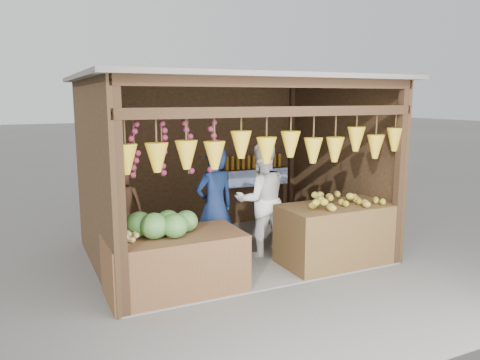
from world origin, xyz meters
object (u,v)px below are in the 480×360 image
at_px(woman_standing, 261,200).
at_px(vendor_seated, 121,206).
at_px(counter_right, 336,234).
at_px(man_standing, 215,206).
at_px(counter_left, 176,264).

distance_m(woman_standing, vendor_seated, 2.04).
distance_m(counter_right, vendor_seated, 3.06).
bearing_deg(man_standing, counter_right, 145.53).
height_order(counter_right, woman_standing, woman_standing).
relative_size(counter_left, vendor_seated, 1.40).
bearing_deg(vendor_seated, woman_standing, -170.21).
bearing_deg(vendor_seated, counter_left, 128.69).
bearing_deg(counter_right, woman_standing, 134.24).
xyz_separation_m(woman_standing, vendor_seated, (-2.01, 0.34, 0.03)).
relative_size(counter_left, counter_right, 1.03).
distance_m(man_standing, woman_standing, 0.78).
bearing_deg(woman_standing, counter_right, 140.99).
xyz_separation_m(man_standing, woman_standing, (0.77, 0.05, 0.01)).
xyz_separation_m(counter_right, man_standing, (-1.56, 0.76, 0.41)).
relative_size(counter_right, vendor_seated, 1.37).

